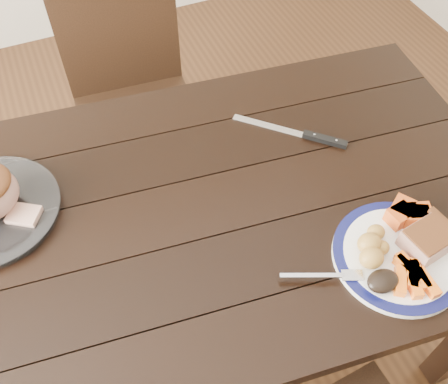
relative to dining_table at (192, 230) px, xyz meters
name	(u,v)px	position (x,y,z in m)	size (l,w,h in m)	color
ground	(201,332)	(0.00, 0.00, -0.66)	(4.00, 4.00, 0.00)	#472B16
dining_table	(192,230)	(0.00, 0.00, 0.00)	(1.69, 1.07, 0.75)	black
chair_far	(132,91)	(0.04, 0.74, -0.13)	(0.45, 0.46, 0.93)	black
dinner_plate	(398,256)	(0.38, -0.31, 0.10)	(0.29, 0.29, 0.02)	white
plate_rim	(399,254)	(0.38, -0.31, 0.11)	(0.29, 0.29, 0.02)	#0D1042
pork_slice	(428,240)	(0.44, -0.31, 0.14)	(0.11, 0.08, 0.05)	tan
roasted_potatoes	(373,247)	(0.32, -0.28, 0.13)	(0.10, 0.10, 0.05)	gold
carrot_batons	(413,276)	(0.36, -0.37, 0.12)	(0.09, 0.12, 0.02)	orange
pumpkin_wedges	(409,214)	(0.45, -0.24, 0.13)	(0.10, 0.10, 0.04)	#E85519
dark_mushroom	(383,281)	(0.30, -0.36, 0.13)	(0.07, 0.05, 0.03)	black
fork	(328,276)	(0.20, -0.29, 0.11)	(0.17, 0.09, 0.00)	silver
cut_slice	(24,215)	(-0.37, 0.12, 0.12)	(0.07, 0.06, 0.02)	tan
carving_knife	(310,136)	(0.38, 0.10, 0.10)	(0.24, 0.24, 0.01)	silver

